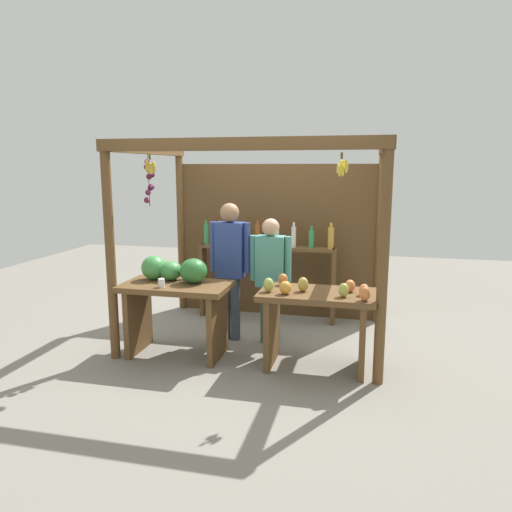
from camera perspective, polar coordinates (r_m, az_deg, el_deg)
name	(u,v)px	position (r m, az deg, el deg)	size (l,w,h in m)	color
ground_plane	(260,337)	(5.95, 0.44, -9.54)	(12.00, 12.00, 0.00)	gray
market_stall	(267,222)	(6.05, 1.30, 4.02)	(2.87, 2.06, 2.30)	brown
fruit_counter_left	(176,292)	(5.34, -9.45, -4.21)	(1.16, 0.64, 1.07)	brown
fruit_counter_right	(317,312)	(4.95, 7.14, -6.58)	(1.16, 0.64, 0.95)	brown
bottle_shelf_unit	(267,260)	(6.43, 1.33, -0.51)	(1.84, 0.22, 1.34)	brown
vendor_man	(230,259)	(5.64, -3.07, -0.34)	(0.48, 0.22, 1.63)	#394556
vendor_woman	(270,271)	(5.54, 1.72, -1.72)	(0.48, 0.20, 1.46)	#485A47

